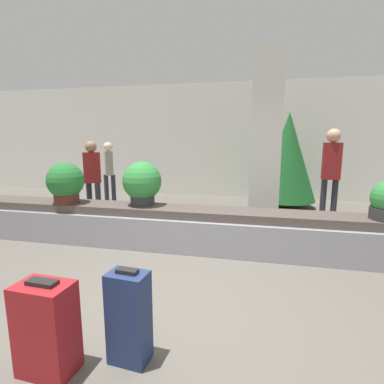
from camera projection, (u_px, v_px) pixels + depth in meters
The scene contains 12 objects.
ground_plane at pixel (156, 305), 3.02m from camera, with size 18.00×18.00×0.00m, color #59544C.
back_wall at pixel (226, 141), 8.52m from camera, with size 18.00×0.06×3.20m.
carousel at pixel (192, 229), 4.57m from camera, with size 7.78×0.70×0.62m.
pillar at pixel (266, 142), 5.36m from camera, with size 0.52×0.52×3.20m.
suitcase_2 at pixel (46, 328), 2.11m from camera, with size 0.40×0.28×0.70m.
suitcase_3 at pixel (129, 317), 2.21m from camera, with size 0.31×0.23×0.73m.
potted_plant_1 at pixel (142, 183), 4.69m from camera, with size 0.61×0.61×0.69m.
potted_plant_2 at pixel (66, 183), 4.81m from camera, with size 0.58×0.58×0.66m.
traveler_0 at pixel (331, 167), 5.70m from camera, with size 0.32×0.26×1.84m.
traveler_1 at pixel (109, 168), 7.54m from camera, with size 0.33×0.37×1.57m.
traveler_2 at pixel (92, 174), 6.05m from camera, with size 0.37×0.30×1.61m.
decorated_tree at pixel (288, 157), 7.15m from camera, with size 1.38×1.38×2.27m.
Camera 1 is at (0.97, -2.62, 1.66)m, focal length 28.00 mm.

